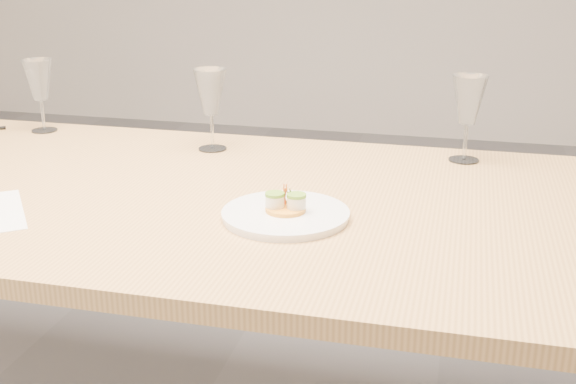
% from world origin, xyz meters
% --- Properties ---
extents(dining_table, '(2.40, 1.00, 0.75)m').
position_xyz_m(dining_table, '(0.00, 0.00, 0.68)').
color(dining_table, tan).
rests_on(dining_table, ground).
extents(dinner_plate, '(0.26, 0.26, 0.07)m').
position_xyz_m(dinner_plate, '(0.35, -0.12, 0.76)').
color(dinner_plate, white).
rests_on(dinner_plate, dining_table).
extents(wine_glass_1, '(0.09, 0.09, 0.21)m').
position_xyz_m(wine_glass_1, '(-0.52, 0.40, 0.90)').
color(wine_glass_1, white).
rests_on(wine_glass_1, dining_table).
extents(wine_glass_2, '(0.09, 0.09, 0.22)m').
position_xyz_m(wine_glass_2, '(0.03, 0.33, 0.90)').
color(wine_glass_2, white).
rests_on(wine_glass_2, dining_table).
extents(wine_glass_3, '(0.09, 0.09, 0.22)m').
position_xyz_m(wine_glass_3, '(0.69, 0.39, 0.90)').
color(wine_glass_3, white).
rests_on(wine_glass_3, dining_table).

